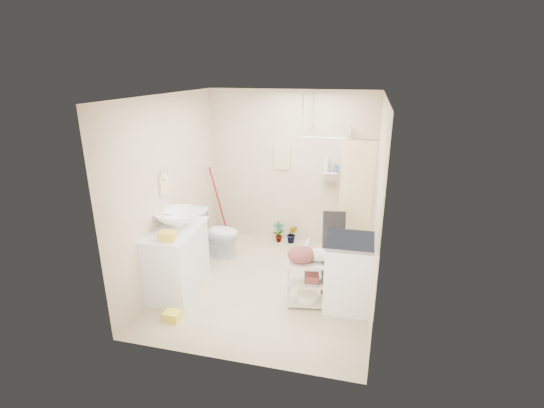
% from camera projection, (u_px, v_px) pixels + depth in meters
% --- Properties ---
extents(floor, '(3.20, 3.20, 0.00)m').
position_uv_depth(floor, '(268.00, 284.00, 5.61)').
color(floor, beige).
rests_on(floor, ground).
extents(ceiling, '(2.80, 3.20, 0.04)m').
position_uv_depth(ceiling, '(267.00, 95.00, 4.76)').
color(ceiling, silver).
rests_on(ceiling, ground).
extents(wall_back, '(2.80, 0.04, 2.60)m').
position_uv_depth(wall_back, '(291.00, 169.00, 6.65)').
color(wall_back, beige).
rests_on(wall_back, ground).
extents(wall_front, '(2.80, 0.04, 2.60)m').
position_uv_depth(wall_front, '(226.00, 249.00, 3.72)').
color(wall_front, beige).
rests_on(wall_front, ground).
extents(wall_left, '(0.04, 3.20, 2.60)m').
position_uv_depth(wall_left, '(171.00, 190.00, 5.50)').
color(wall_left, beige).
rests_on(wall_left, ground).
extents(wall_right, '(0.04, 3.20, 2.60)m').
position_uv_depth(wall_right, '(377.00, 206.00, 4.87)').
color(wall_right, beige).
rests_on(wall_right, ground).
extents(vanity, '(0.63, 1.06, 0.91)m').
position_uv_depth(vanity, '(177.00, 260.00, 5.34)').
color(vanity, silver).
rests_on(vanity, ground).
extents(sink, '(0.75, 0.75, 0.21)m').
position_uv_depth(sink, '(177.00, 219.00, 5.25)').
color(sink, white).
rests_on(sink, vanity).
extents(counter_basket, '(0.22, 0.18, 0.11)m').
position_uv_depth(counter_basket, '(167.00, 236.00, 4.82)').
color(counter_basket, gold).
rests_on(counter_basket, vanity).
extents(floor_basket, '(0.31, 0.25, 0.16)m').
position_uv_depth(floor_basket, '(172.00, 314.00, 4.79)').
color(floor_basket, yellow).
rests_on(floor_basket, ground).
extents(toilet, '(0.77, 0.45, 0.77)m').
position_uv_depth(toilet, '(216.00, 233.00, 6.36)').
color(toilet, silver).
rests_on(toilet, ground).
extents(mop, '(0.13, 0.13, 1.32)m').
position_uv_depth(mop, '(217.00, 202.00, 7.00)').
color(mop, '#9E0514').
rests_on(mop, ground).
extents(potted_plant_a, '(0.23, 0.21, 0.37)m').
position_uv_depth(potted_plant_a, '(278.00, 232.00, 6.91)').
color(potted_plant_a, '#9A4E38').
rests_on(potted_plant_a, ground).
extents(potted_plant_b, '(0.18, 0.15, 0.33)m').
position_uv_depth(potted_plant_b, '(292.00, 234.00, 6.88)').
color(potted_plant_b, brown).
rests_on(potted_plant_b, ground).
extents(hanging_towel, '(0.28, 0.03, 0.42)m').
position_uv_depth(hanging_towel, '(282.00, 157.00, 6.60)').
color(hanging_towel, beige).
rests_on(hanging_towel, wall_back).
extents(towel_ring, '(0.04, 0.22, 0.34)m').
position_uv_depth(towel_ring, '(164.00, 182.00, 5.26)').
color(towel_ring, beige).
rests_on(towel_ring, wall_left).
extents(tp_holder, '(0.08, 0.12, 0.14)m').
position_uv_depth(tp_holder, '(178.00, 227.00, 5.73)').
color(tp_holder, white).
rests_on(tp_holder, wall_left).
extents(shower, '(1.10, 1.10, 2.10)m').
position_uv_depth(shower, '(338.00, 196.00, 6.04)').
color(shower, silver).
rests_on(shower, ground).
extents(shampoo_bottle_a, '(0.13, 0.13, 0.27)m').
position_uv_depth(shampoo_bottle_a, '(326.00, 163.00, 6.38)').
color(shampoo_bottle_a, silver).
rests_on(shampoo_bottle_a, shower).
extents(shampoo_bottle_b, '(0.08, 0.08, 0.15)m').
position_uv_depth(shampoo_bottle_b, '(336.00, 167.00, 6.36)').
color(shampoo_bottle_b, '#35549C').
rests_on(shampoo_bottle_b, shower).
extents(washing_machine, '(0.64, 0.66, 0.92)m').
position_uv_depth(washing_machine, '(350.00, 273.00, 4.99)').
color(washing_machine, white).
rests_on(washing_machine, ground).
extents(laundry_rack, '(0.58, 0.39, 0.74)m').
position_uv_depth(laundry_rack, '(308.00, 279.00, 5.02)').
color(laundry_rack, beige).
rests_on(laundry_rack, ground).
extents(ironing_board, '(0.33, 0.25, 1.16)m').
position_uv_depth(ironing_board, '(333.00, 252.00, 5.26)').
color(ironing_board, black).
rests_on(ironing_board, ground).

